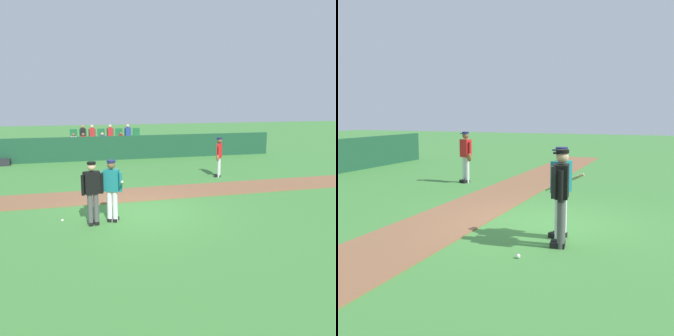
% 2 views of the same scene
% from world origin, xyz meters
% --- Properties ---
extents(ground_plane, '(80.00, 80.00, 0.00)m').
position_xyz_m(ground_plane, '(0.00, 0.00, 0.00)').
color(ground_plane, '#42843A').
extents(infield_dirt_path, '(28.00, 1.82, 0.03)m').
position_xyz_m(infield_dirt_path, '(0.00, 2.11, 0.01)').
color(infield_dirt_path, brown).
rests_on(infield_dirt_path, ground).
extents(batter_teal_jersey, '(0.60, 0.80, 1.76)m').
position_xyz_m(batter_teal_jersey, '(-0.81, -0.57, 0.97)').
color(batter_teal_jersey, white).
rests_on(batter_teal_jersey, ground).
extents(umpire_home_plate, '(0.58, 0.35, 1.76)m').
position_xyz_m(umpire_home_plate, '(-1.35, -0.70, 1.00)').
color(umpire_home_plate, '#4C4C4C').
rests_on(umpire_home_plate, ground).
extents(runner_red_jersey, '(0.45, 0.61, 1.76)m').
position_xyz_m(runner_red_jersey, '(4.34, 4.13, 0.96)').
color(runner_red_jersey, silver).
rests_on(runner_red_jersey, ground).
extents(baseball, '(0.07, 0.07, 0.07)m').
position_xyz_m(baseball, '(-2.19, -0.22, 0.04)').
color(baseball, white).
rests_on(baseball, ground).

